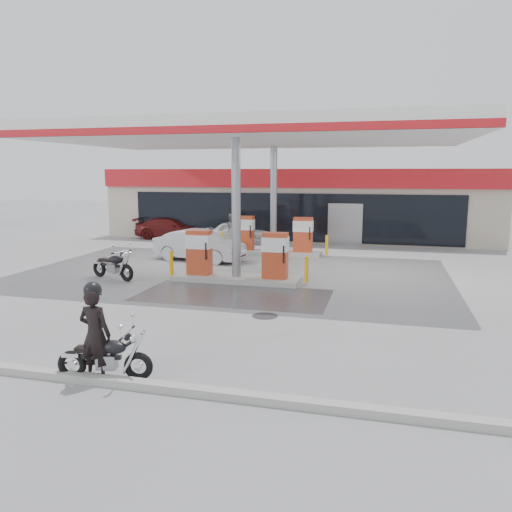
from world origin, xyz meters
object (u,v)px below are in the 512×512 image
at_px(pump_island_far, 273,239).
at_px(parked_motorcycle, 113,266).
at_px(pump_island_near, 237,261).
at_px(attendant, 232,229).
at_px(hatchback_silver, 200,245).
at_px(main_motorcycle, 106,358).
at_px(parked_car_right, 451,234).
at_px(parked_car_left, 171,228).
at_px(biker_main, 95,334).
at_px(sedan_white, 238,232).

bearing_deg(pump_island_far, parked_motorcycle, -122.94).
distance_m(pump_island_near, attendant, 9.27).
bearing_deg(hatchback_silver, main_motorcycle, -156.51).
bearing_deg(parked_car_right, parked_car_left, 113.35).
bearing_deg(main_motorcycle, parked_car_left, 99.93).
relative_size(parked_motorcycle, parked_car_left, 0.48).
bearing_deg(pump_island_far, pump_island_near, -90.00).
distance_m(biker_main, parked_car_right, 22.53).
relative_size(pump_island_near, pump_island_far, 1.00).
height_order(pump_island_far, hatchback_silver, pump_island_far).
xyz_separation_m(pump_island_near, biker_main, (-0.08, -8.83, 0.17)).
distance_m(pump_island_near, main_motorcycle, 8.79).
bearing_deg(pump_island_near, main_motorcycle, -89.29).
distance_m(parked_motorcycle, parked_car_right, 18.20).
xyz_separation_m(pump_island_far, parked_motorcycle, (-4.41, -6.81, -0.24)).
distance_m(biker_main, parked_car_left, 20.05).
distance_m(pump_island_far, biker_main, 14.83).
bearing_deg(biker_main, sedan_white, -77.99).
bearing_deg(parked_car_right, attendant, 121.64).
distance_m(main_motorcycle, sedan_white, 18.20).
bearing_deg(parked_car_left, sedan_white, -105.00).
height_order(attendant, parked_car_left, attendant).
bearing_deg(parked_car_right, main_motorcycle, 173.97).
distance_m(pump_island_near, parked_motorcycle, 4.49).
bearing_deg(parked_motorcycle, pump_island_near, 29.12).
xyz_separation_m(attendant, parked_car_right, (11.42, 3.20, -0.31)).
bearing_deg(sedan_white, pump_island_near, -174.63).
relative_size(parked_car_left, parked_car_right, 1.16).
bearing_deg(pump_island_far, biker_main, -90.30).
bearing_deg(attendant, main_motorcycle, -164.62).
bearing_deg(parked_motorcycle, biker_main, -42.89).
height_order(sedan_white, hatchback_silver, hatchback_silver).
relative_size(main_motorcycle, parked_motorcycle, 0.90).
height_order(biker_main, sedan_white, biker_main).
height_order(pump_island_near, biker_main, pump_island_near).
bearing_deg(hatchback_silver, pump_island_near, -132.07).
height_order(pump_island_far, biker_main, pump_island_far).
bearing_deg(hatchback_silver, parked_motorcycle, 169.92).
bearing_deg(pump_island_far, parked_car_left, 150.14).
height_order(sedan_white, attendant, attendant).
bearing_deg(pump_island_far, hatchback_silver, -138.99).
bearing_deg(pump_island_far, parked_car_right, 35.16).
xyz_separation_m(parked_motorcycle, attendant, (1.51, 9.61, 0.35)).
bearing_deg(main_motorcycle, parked_motorcycle, 108.83).
bearing_deg(main_motorcycle, attendant, 89.00).
bearing_deg(parked_car_right, biker_main, 173.56).
bearing_deg(parked_motorcycle, pump_island_far, 75.77).
height_order(main_motorcycle, attendant, attendant).
height_order(main_motorcycle, biker_main, biker_main).
height_order(main_motorcycle, parked_car_left, parked_car_left).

